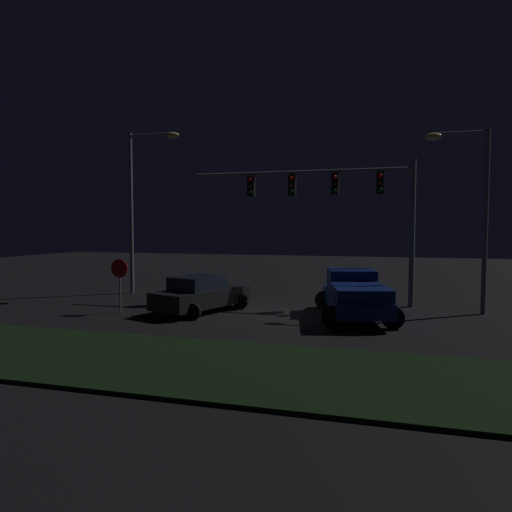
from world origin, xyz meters
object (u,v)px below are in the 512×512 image
(stop_sign, at_px, (120,275))
(street_lamp_right, at_px, (472,197))
(pickup_truck, at_px, (354,292))
(car_sedan, at_px, (201,294))
(street_lamp_left, at_px, (141,193))
(traffic_signal_gantry, at_px, (336,195))

(stop_sign, bearing_deg, street_lamp_right, 15.76)
(pickup_truck, distance_m, car_sedan, 6.30)
(car_sedan, height_order, street_lamp_left, street_lamp_left)
(car_sedan, height_order, stop_sign, stop_sign)
(traffic_signal_gantry, relative_size, street_lamp_right, 1.38)
(pickup_truck, height_order, stop_sign, stop_sign)
(traffic_signal_gantry, height_order, stop_sign, traffic_signal_gantry)
(street_lamp_right, distance_m, stop_sign, 14.71)
(traffic_signal_gantry, height_order, street_lamp_left, street_lamp_left)
(street_lamp_right, bearing_deg, pickup_truck, -154.54)
(traffic_signal_gantry, bearing_deg, street_lamp_right, -10.51)
(pickup_truck, relative_size, car_sedan, 1.20)
(car_sedan, relative_size, stop_sign, 2.13)
(traffic_signal_gantry, distance_m, street_lamp_left, 10.33)
(pickup_truck, relative_size, street_lamp_right, 0.76)
(traffic_signal_gantry, relative_size, stop_sign, 4.63)
(traffic_signal_gantry, xyz_separation_m, street_lamp_right, (5.61, -1.04, -0.26))
(pickup_truck, height_order, traffic_signal_gantry, traffic_signal_gantry)
(street_lamp_right, bearing_deg, street_lamp_left, 174.46)
(street_lamp_right, bearing_deg, traffic_signal_gantry, 169.49)
(pickup_truck, distance_m, stop_sign, 9.54)
(street_lamp_left, bearing_deg, car_sedan, -39.39)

